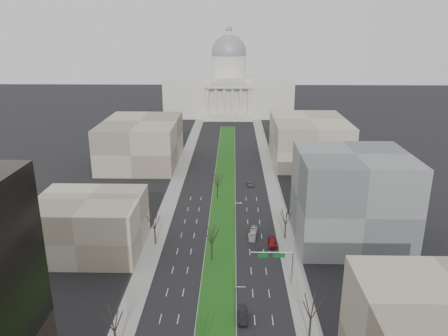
# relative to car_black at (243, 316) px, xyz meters

# --- Properties ---
(ground) EXTENTS (600.00, 600.00, 0.00)m
(ground) POSITION_rel_car_black_xyz_m (-5.20, 62.38, -0.85)
(ground) COLOR black
(ground) RESTS_ON ground
(median) EXTENTS (8.00, 222.03, 0.20)m
(median) POSITION_rel_car_black_xyz_m (-5.20, 61.37, -0.75)
(median) COLOR #999993
(median) RESTS_ON ground
(sidewalk_left) EXTENTS (5.00, 330.00, 0.15)m
(sidewalk_left) POSITION_rel_car_black_xyz_m (-22.70, 37.38, -0.78)
(sidewalk_left) COLOR gray
(sidewalk_left) RESTS_ON ground
(sidewalk_right) EXTENTS (5.00, 330.00, 0.15)m
(sidewalk_right) POSITION_rel_car_black_xyz_m (12.30, 37.38, -0.78)
(sidewalk_right) COLOR gray
(sidewalk_right) RESTS_ON ground
(capitol) EXTENTS (80.00, 46.00, 55.00)m
(capitol) POSITION_rel_car_black_xyz_m (-5.20, 211.97, 15.45)
(capitol) COLOR beige
(capitol) RESTS_ON ground
(building_beige_left) EXTENTS (26.00, 22.00, 14.00)m
(building_beige_left) POSITION_rel_car_black_xyz_m (-38.20, 27.38, 6.15)
(building_beige_left) COLOR tan
(building_beige_left) RESTS_ON ground
(building_grey_right) EXTENTS (28.00, 26.00, 24.00)m
(building_grey_right) POSITION_rel_car_black_xyz_m (28.80, 34.38, 11.15)
(building_grey_right) COLOR slate
(building_grey_right) RESTS_ON ground
(building_far_left) EXTENTS (30.00, 40.00, 18.00)m
(building_far_left) POSITION_rel_car_black_xyz_m (-40.20, 102.38, 8.15)
(building_far_left) COLOR gray
(building_far_left) RESTS_ON ground
(building_far_right) EXTENTS (30.00, 40.00, 18.00)m
(building_far_right) POSITION_rel_car_black_xyz_m (29.80, 107.38, 8.15)
(building_far_right) COLOR tan
(building_far_right) RESTS_ON ground
(tree_left_mid) EXTENTS (5.40, 5.40, 9.72)m
(tree_left_mid) POSITION_rel_car_black_xyz_m (-22.40, -9.62, 6.14)
(tree_left_mid) COLOR black
(tree_left_mid) RESTS_ON ground
(tree_left_far) EXTENTS (5.28, 5.28, 9.50)m
(tree_left_far) POSITION_rel_car_black_xyz_m (-22.40, 30.38, 5.99)
(tree_left_far) COLOR black
(tree_left_far) RESTS_ON ground
(tree_right_mid) EXTENTS (5.52, 5.52, 9.94)m
(tree_right_mid) POSITION_rel_car_black_xyz_m (12.00, -5.62, 6.30)
(tree_right_mid) COLOR black
(tree_right_mid) RESTS_ON ground
(tree_right_far) EXTENTS (5.04, 5.04, 9.07)m
(tree_right_far) POSITION_rel_car_black_xyz_m (12.00, 34.38, 5.67)
(tree_right_far) COLOR black
(tree_right_far) RESTS_ON ground
(tree_median_b) EXTENTS (5.40, 5.40, 9.72)m
(tree_median_b) POSITION_rel_car_black_xyz_m (-7.20, 22.38, 6.14)
(tree_median_b) COLOR black
(tree_median_b) RESTS_ON ground
(tree_median_c) EXTENTS (5.40, 5.40, 9.72)m
(tree_median_c) POSITION_rel_car_black_xyz_m (-7.20, 62.38, 6.14)
(tree_median_c) COLOR black
(tree_median_c) RESTS_ON ground
(streetlamp_median_b) EXTENTS (1.90, 0.20, 9.16)m
(streetlamp_median_b) POSITION_rel_car_black_xyz_m (-1.44, -2.62, 3.95)
(streetlamp_median_b) COLOR gray
(streetlamp_median_b) RESTS_ON ground
(streetlamp_median_c) EXTENTS (1.90, 0.20, 9.16)m
(streetlamp_median_c) POSITION_rel_car_black_xyz_m (-1.44, 37.38, 3.95)
(streetlamp_median_c) COLOR gray
(streetlamp_median_c) RESTS_ON ground
(mast_arm_signs) EXTENTS (9.12, 0.24, 8.09)m
(mast_arm_signs) POSITION_rel_car_black_xyz_m (8.29, 12.41, 5.25)
(mast_arm_signs) COLOR gray
(mast_arm_signs) RESTS_ON ground
(car_black) EXTENTS (1.81, 5.19, 1.71)m
(car_black) POSITION_rel_car_black_xyz_m (0.00, 0.00, 0.00)
(car_black) COLOR black
(car_black) RESTS_ON ground
(car_red) EXTENTS (2.13, 5.21, 1.51)m
(car_red) POSITION_rel_car_black_xyz_m (8.30, 30.62, -0.10)
(car_red) COLOR maroon
(car_red) RESTS_ON ground
(car_grey_far) EXTENTS (2.51, 4.65, 1.24)m
(car_grey_far) POSITION_rel_car_black_xyz_m (4.09, 75.67, -0.23)
(car_grey_far) COLOR #505558
(car_grey_far) RESTS_ON ground
(box_van) EXTENTS (2.68, 7.60, 2.07)m
(box_van) POSITION_rel_car_black_xyz_m (3.47, 35.37, 0.18)
(box_van) COLOR silver
(box_van) RESTS_ON ground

